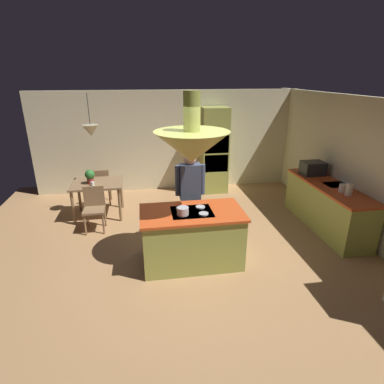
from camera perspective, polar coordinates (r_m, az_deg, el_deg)
ground at (r=5.46m, az=-0.37°, el=-11.41°), size 8.16×8.16×0.00m
wall_back at (r=8.21m, az=-4.17°, el=9.27°), size 6.80×0.10×2.55m
wall_right at (r=6.56m, az=28.36°, el=3.82°), size 0.10×7.20×2.55m
kitchen_island at (r=5.06m, az=-0.03°, el=-8.23°), size 1.62×0.91×0.93m
counter_run_right at (r=6.73m, az=23.44°, el=-2.35°), size 0.73×2.29×0.91m
oven_tower at (r=8.03m, az=4.05°, el=7.58°), size 0.66×0.62×2.16m
dining_table at (r=6.92m, az=-16.95°, el=0.83°), size 1.05×0.84×0.76m
person_at_island at (r=5.51m, az=-0.34°, el=0.10°), size 0.53×0.22×1.68m
range_hood at (r=4.53m, az=-0.03°, el=8.62°), size 1.10×1.10×1.00m
pendant_light_over_table at (r=6.63m, az=-18.05°, el=10.69°), size 0.32×0.32×0.82m
chair_facing_island at (r=6.38m, az=-17.47°, el=-2.38°), size 0.40×0.40×0.87m
chair_by_back_wall at (r=7.57m, az=-16.28°, el=1.40°), size 0.40×0.40×0.87m
potted_plant_on_table at (r=6.81m, az=-18.18°, el=2.82°), size 0.20×0.20×0.30m
cup_on_table at (r=6.69m, az=-17.74°, el=1.42°), size 0.07×0.07×0.09m
canister_flour at (r=6.12m, az=26.86°, el=0.39°), size 0.13×0.13×0.22m
canister_sugar at (r=6.26m, az=25.88°, el=0.65°), size 0.13×0.13×0.14m
microwave_on_counter at (r=7.09m, az=21.26°, el=4.10°), size 0.46×0.36×0.28m
cooking_pot_on_cooktop at (r=4.69m, az=-1.71°, el=-3.49°), size 0.18×0.18×0.12m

